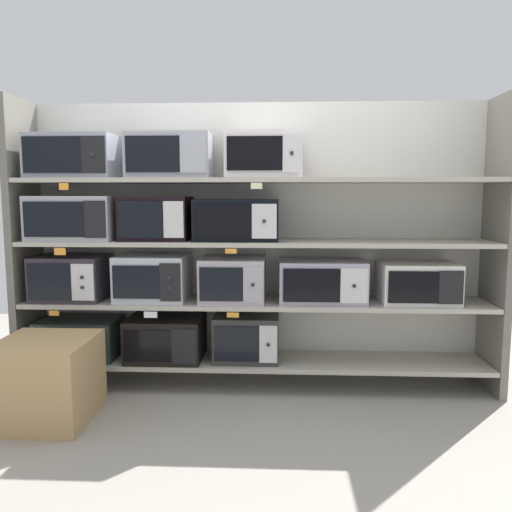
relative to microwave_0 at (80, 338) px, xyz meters
name	(u,v)px	position (x,y,z in m)	size (l,w,h in m)	color
ground	(247,461)	(1.24, -1.00, -0.33)	(7.15, 6.00, 0.02)	gray
back_panel	(258,242)	(1.24, 0.24, 0.66)	(3.35, 0.04, 1.97)	beige
upright_left	(25,244)	(-0.36, 0.00, 0.66)	(0.05, 0.44, 1.97)	#68645B
upright_right	(497,246)	(2.85, 0.00, 0.66)	(0.05, 0.44, 1.97)	#68645B
shelf_0	(256,361)	(1.24, 0.00, -0.15)	(3.15, 0.44, 0.03)	#ADA899
microwave_0	(80,338)	(0.00, 0.00, 0.00)	(0.54, 0.38, 0.27)	#2A352F
microwave_1	(166,337)	(0.61, 0.00, 0.01)	(0.51, 0.42, 0.29)	black
microwave_2	(247,337)	(1.18, 0.00, 0.02)	(0.44, 0.35, 0.31)	#2E2E2C
shelf_1	(256,302)	(1.24, 0.00, 0.27)	(3.15, 0.44, 0.03)	#ADA899
microwave_3	(72,277)	(-0.04, 0.00, 0.43)	(0.47, 0.41, 0.30)	#2C262E
microwave_4	(153,277)	(0.54, 0.00, 0.44)	(0.47, 0.41, 0.31)	#B1B8C0
microwave_5	(233,279)	(1.09, 0.00, 0.43)	(0.43, 0.44, 0.30)	#A59EA7
microwave_6	(322,281)	(1.69, 0.00, 0.42)	(0.58, 0.39, 0.28)	#A299AF
microwave_7	(417,282)	(2.33, 0.00, 0.41)	(0.50, 0.37, 0.27)	silver
price_tag_0	(54,313)	(-0.07, -0.22, 0.23)	(0.07, 0.00, 0.03)	orange
price_tag_1	(151,315)	(0.57, -0.22, 0.22)	(0.09, 0.00, 0.04)	white
price_tag_2	(233,315)	(1.11, -0.22, 0.23)	(0.08, 0.00, 0.03)	orange
shelf_2	(256,242)	(1.24, 0.00, 0.68)	(3.15, 0.44, 0.03)	#ADA899
microwave_8	(77,218)	(0.01, 0.00, 0.84)	(0.57, 0.43, 0.30)	#9A9FA6
microwave_9	(157,218)	(0.57, 0.00, 0.84)	(0.45, 0.35, 0.30)	black
microwave_10	(237,220)	(1.12, 0.00, 0.83)	(0.56, 0.38, 0.28)	black
price_tag_3	(60,251)	(-0.02, -0.22, 0.64)	(0.08, 0.00, 0.05)	orange
price_tag_4	(231,251)	(1.10, -0.22, 0.64)	(0.07, 0.00, 0.03)	orange
shelf_3	(256,181)	(1.24, 0.00, 1.10)	(3.15, 0.44, 0.03)	#ADA899
microwave_11	(74,157)	(0.01, 0.00, 1.26)	(0.57, 0.38, 0.29)	#969AA9
microwave_12	(171,156)	(0.67, 0.00, 1.26)	(0.55, 0.37, 0.29)	#9C9FA9
microwave_13	(264,156)	(1.30, 0.00, 1.26)	(0.50, 0.38, 0.30)	silver
price_tag_5	(64,186)	(0.03, -0.22, 1.05)	(0.06, 0.00, 0.04)	orange
price_tag_6	(257,186)	(1.26, -0.22, 1.06)	(0.07, 0.00, 0.04)	beige
shipping_carton	(46,380)	(0.03, -0.59, -0.08)	(0.53, 0.53, 0.48)	tan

